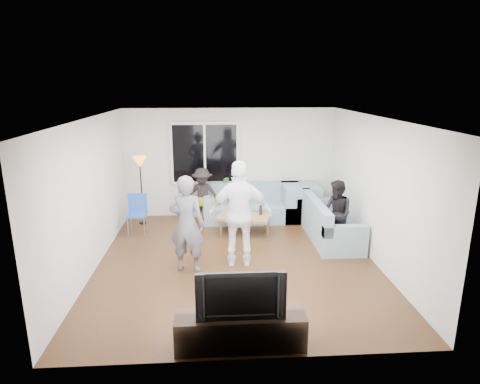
{
  "coord_description": "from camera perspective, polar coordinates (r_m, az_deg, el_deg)",
  "views": [
    {
      "loc": [
        -0.38,
        -6.86,
        3.17
      ],
      "look_at": [
        0.1,
        0.6,
        1.15
      ],
      "focal_mm": 30.36,
      "sensor_mm": 36.0,
      "label": 1
    }
  ],
  "objects": [
    {
      "name": "window_mullion",
      "position": [
        9.64,
        -4.97,
        5.39
      ],
      "size": [
        0.05,
        0.03,
        1.35
      ],
      "primitive_type": "cube",
      "color": "white",
      "rests_on": "window_frame"
    },
    {
      "name": "floor",
      "position": [
        7.57,
        -0.47,
        -9.79
      ],
      "size": [
        5.0,
        5.5,
        0.04
      ],
      "primitive_type": "cube",
      "color": "#56351C",
      "rests_on": "ground"
    },
    {
      "name": "bottle_e",
      "position": [
        8.8,
        2.93,
        -2.54
      ],
      "size": [
        0.07,
        0.07,
        0.2
      ],
      "primitive_type": "cylinder",
      "color": "black",
      "rests_on": "coffee_table"
    },
    {
      "name": "player_left",
      "position": [
        6.95,
        -7.49,
        -4.5
      ],
      "size": [
        0.7,
        0.55,
        1.7
      ],
      "primitive_type": "imported",
      "rotation": [
        0.0,
        0.0,
        2.88
      ],
      "color": "#54555A",
      "rests_on": "floor"
    },
    {
      "name": "spectator_right",
      "position": [
        8.25,
        13.44,
        -2.98
      ],
      "size": [
        0.69,
        0.78,
        1.33
      ],
      "primitive_type": "imported",
      "rotation": [
        0.0,
        0.0,
        -1.24
      ],
      "color": "black",
      "rests_on": "floor"
    },
    {
      "name": "bottle_a",
      "position": [
        8.73,
        -1.27,
        -2.62
      ],
      "size": [
        0.07,
        0.07,
        0.22
      ],
      "primitive_type": "cylinder",
      "color": "#E8400D",
      "rests_on": "coffee_table"
    },
    {
      "name": "sofa_back_section",
      "position": [
        9.57,
        1.8,
        -1.55
      ],
      "size": [
        2.3,
        0.85,
        0.85
      ],
      "primitive_type": null,
      "color": "gray",
      "rests_on": "floor"
    },
    {
      "name": "player_right",
      "position": [
        7.09,
        0.04,
        -3.13
      ],
      "size": [
        1.13,
        0.52,
        1.9
      ],
      "primitive_type": "imported",
      "rotation": [
        0.0,
        0.0,
        3.09
      ],
      "color": "white",
      "rests_on": "floor"
    },
    {
      "name": "wall_back",
      "position": [
        9.81,
        -1.41,
        4.14
      ],
      "size": [
        5.0,
        0.04,
        2.6
      ],
      "primitive_type": "cube",
      "color": "silver",
      "rests_on": "ground"
    },
    {
      "name": "bottle_b",
      "position": [
        8.62,
        -0.19,
        -2.89
      ],
      "size": [
        0.08,
        0.08,
        0.21
      ],
      "primitive_type": "cylinder",
      "color": "#207C16",
      "rests_on": "coffee_table"
    },
    {
      "name": "sofa_corner",
      "position": [
        9.74,
        8.47,
        -1.41
      ],
      "size": [
        0.85,
        0.85,
        0.85
      ],
      "primitive_type": "cube",
      "color": "gray",
      "rests_on": "floor"
    },
    {
      "name": "window_glass",
      "position": [
        9.65,
        -4.97,
        5.4
      ],
      "size": [
        1.5,
        0.02,
        1.35
      ],
      "primitive_type": "cube",
      "color": "black",
      "rests_on": "window_frame"
    },
    {
      "name": "side_chair",
      "position": [
        8.95,
        -14.27,
        -3.18
      ],
      "size": [
        0.41,
        0.41,
        0.86
      ],
      "primitive_type": null,
      "rotation": [
        0.0,
        0.0,
        0.02
      ],
      "color": "blue",
      "rests_on": "floor"
    },
    {
      "name": "vase",
      "position": [
        9.81,
        -7.01,
        0.45
      ],
      "size": [
        0.21,
        0.21,
        0.17
      ],
      "primitive_type": "imported",
      "rotation": [
        0.0,
        0.0,
        0.34
      ],
      "color": "white",
      "rests_on": "radiator"
    },
    {
      "name": "wall_left",
      "position": [
        7.42,
        -20.31,
        -0.43
      ],
      "size": [
        0.04,
        5.5,
        2.6
      ],
      "primitive_type": "cube",
      "color": "silver",
      "rests_on": "ground"
    },
    {
      "name": "sofa_right_section",
      "position": [
        8.63,
        12.7,
        -3.81
      ],
      "size": [
        2.0,
        0.85,
        0.85
      ],
      "primitive_type": null,
      "rotation": [
        0.0,
        0.0,
        1.57
      ],
      "color": "gray",
      "rests_on": "floor"
    },
    {
      "name": "floor_lamp",
      "position": [
        9.52,
        -13.66,
        0.16
      ],
      "size": [
        0.32,
        0.32,
        1.56
      ],
      "primitive_type": null,
      "color": "gold",
      "rests_on": "floor"
    },
    {
      "name": "ceiling",
      "position": [
        6.89,
        -0.52,
        10.55
      ],
      "size": [
        5.0,
        5.5,
        0.04
      ],
      "primitive_type": "cube",
      "color": "white",
      "rests_on": "ground"
    },
    {
      "name": "tv_console",
      "position": [
        5.27,
        0.06,
        -18.92
      ],
      "size": [
        1.6,
        0.4,
        0.44
      ],
      "primitive_type": "cube",
      "color": "black",
      "rests_on": "floor"
    },
    {
      "name": "spectator_back",
      "position": [
        9.51,
        -5.3,
        -0.4
      ],
      "size": [
        0.86,
        0.55,
        1.27
      ],
      "primitive_type": "imported",
      "rotation": [
        0.0,
        0.0,
        -0.1
      ],
      "color": "black",
      "rests_on": "floor"
    },
    {
      "name": "pitcher",
      "position": [
        8.68,
        -0.39,
        -2.89
      ],
      "size": [
        0.17,
        0.17,
        0.17
      ],
      "primitive_type": "cylinder",
      "color": "maroon",
      "rests_on": "coffee_table"
    },
    {
      "name": "bottle_c",
      "position": [
        8.81,
        0.78,
        -2.5
      ],
      "size": [
        0.07,
        0.07,
        0.2
      ],
      "primitive_type": "cylinder",
      "color": "black",
      "rests_on": "coffee_table"
    },
    {
      "name": "cushion_yellow",
      "position": [
        9.49,
        -4.83,
        -1.21
      ],
      "size": [
        0.45,
        0.41,
        0.14
      ],
      "primitive_type": "cube",
      "rotation": [
        0.0,
        0.0,
        0.28
      ],
      "color": "gold",
      "rests_on": "sofa_back_section"
    },
    {
      "name": "television",
      "position": [
        4.99,
        0.06,
        -13.88
      ],
      "size": [
        1.07,
        0.14,
        0.62
      ],
      "primitive_type": "imported",
      "color": "black",
      "rests_on": "tv_console"
    },
    {
      "name": "window_frame",
      "position": [
        9.69,
        -4.96,
        5.44
      ],
      "size": [
        1.62,
        0.06,
        1.47
      ],
      "primitive_type": "cube",
      "color": "white",
      "rests_on": "wall_back"
    },
    {
      "name": "radiator",
      "position": [
        9.93,
        -4.8,
        -1.67
      ],
      "size": [
        1.3,
        0.12,
        0.62
      ],
      "primitive_type": "cube",
      "color": "silver",
      "rests_on": "floor"
    },
    {
      "name": "potted_plant",
      "position": [
        9.77,
        -2.13,
        1.11
      ],
      "size": [
        0.22,
        0.18,
        0.37
      ],
      "primitive_type": "imported",
      "rotation": [
        0.0,
        0.0,
        -0.1
      ],
      "color": "#315F26",
      "rests_on": "radiator"
    },
    {
      "name": "cushion_red",
      "position": [
        9.58,
        -0.42,
        -1.0
      ],
      "size": [
        0.44,
        0.4,
        0.13
      ],
      "primitive_type": "cube",
      "rotation": [
        0.0,
        0.0,
        -0.32
      ],
      "color": "maroon",
      "rests_on": "sofa_back_section"
    },
    {
      "name": "coffee_table",
      "position": [
        8.79,
        0.51,
        -4.61
      ],
      "size": [
        1.22,
        0.87,
        0.4
      ],
      "primitive_type": "cube",
      "rotation": [
        0.0,
        0.0,
        -0.26
      ],
      "color": "#977349",
      "rests_on": "floor"
    },
    {
      "name": "wall_front",
      "position": [
        4.51,
        1.52,
        -9.37
      ],
      "size": [
        5.0,
        0.04,
        2.6
      ],
      "primitive_type": "cube",
      "color": "silver",
      "rests_on": "ground"
    },
    {
      "name": "wall_right",
      "position": [
        7.68,
        18.64,
        0.22
      ],
      "size": [
        0.04,
        5.5,
        2.6
      ],
      "primitive_type": "cube",
      "color": "silver",
      "rests_on": "ground"
    }
  ]
}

